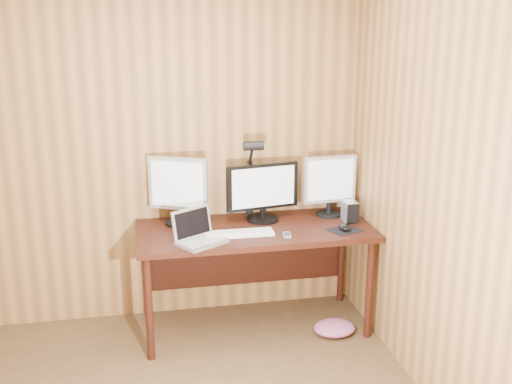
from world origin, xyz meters
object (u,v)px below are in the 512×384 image
object	(u,v)px
monitor_center	(263,191)
mouse	(345,227)
desk_lamp	(252,167)
monitor_right	(330,184)
speaker	(348,203)
keyboard	(240,233)
phone	(287,235)
hard_drive	(350,211)
laptop	(198,234)
desk	(253,241)
monitor_left	(178,189)

from	to	relation	value
monitor_center	mouse	xyz separation A→B (m)	(0.50, -0.32, -0.19)
mouse	desk_lamp	xyz separation A→B (m)	(-0.56, 0.39, 0.35)
monitor_center	desk_lamp	world-z (taller)	desk_lamp
monitor_right	speaker	size ratio (longest dim) A/B	3.30
keyboard	mouse	size ratio (longest dim) A/B	3.89
mouse	keyboard	bearing A→B (deg)	162.93
keyboard	phone	world-z (taller)	keyboard
hard_drive	desk_lamp	size ratio (longest dim) A/B	0.24
hard_drive	desk_lamp	world-z (taller)	desk_lamp
desk_lamp	hard_drive	bearing A→B (deg)	-36.38
phone	desk_lamp	xyz separation A→B (m)	(-0.16, 0.42, 0.37)
monitor_right	phone	world-z (taller)	monitor_right
keyboard	hard_drive	size ratio (longest dim) A/B	3.13
phone	desk_lamp	distance (m)	0.58
laptop	keyboard	xyz separation A→B (m)	(0.28, 0.08, -0.04)
monitor_center	laptop	distance (m)	0.63
desk	monitor_left	distance (m)	0.64
desk	monitor_right	world-z (taller)	monitor_right
laptop	mouse	xyz separation A→B (m)	(1.00, 0.03, -0.03)
monitor_center	keyboard	size ratio (longest dim) A/B	1.16
hard_drive	phone	distance (m)	0.56
desk	monitor_right	size ratio (longest dim) A/B	3.63
desk	keyboard	world-z (taller)	keyboard
speaker	mouse	bearing A→B (deg)	-112.27
keyboard	phone	bearing A→B (deg)	-14.01
desk	keyboard	bearing A→B (deg)	-123.55
laptop	desk_lamp	bearing A→B (deg)	12.07
desk	speaker	bearing A→B (deg)	12.05
speaker	monitor_center	bearing A→B (deg)	-172.95
desk	hard_drive	world-z (taller)	hard_drive
desk	phone	distance (m)	0.35
laptop	monitor_right	bearing A→B (deg)	-12.01
phone	monitor_center	bearing A→B (deg)	113.03
speaker	desk	bearing A→B (deg)	-167.95
monitor_center	keyboard	xyz separation A→B (m)	(-0.21, -0.27, -0.20)
monitor_center	speaker	size ratio (longest dim) A/B	3.92
laptop	desk	bearing A→B (deg)	1.09
desk_lamp	monitor_left	bearing A→B (deg)	165.18
mouse	phone	distance (m)	0.41
desk_lamp	speaker	bearing A→B (deg)	-18.35
hard_drive	keyboard	bearing A→B (deg)	-171.04
phone	hard_drive	bearing A→B (deg)	30.43
phone	speaker	bearing A→B (deg)	44.73
speaker	phone	bearing A→B (deg)	-143.23
speaker	desk_lamp	distance (m)	0.79
monitor_center	laptop	world-z (taller)	monitor_center
laptop	phone	xyz separation A→B (m)	(0.59, 0.00, -0.05)
keyboard	speaker	distance (m)	0.94
monitor_left	laptop	bearing A→B (deg)	-51.89
monitor_center	speaker	world-z (taller)	monitor_center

